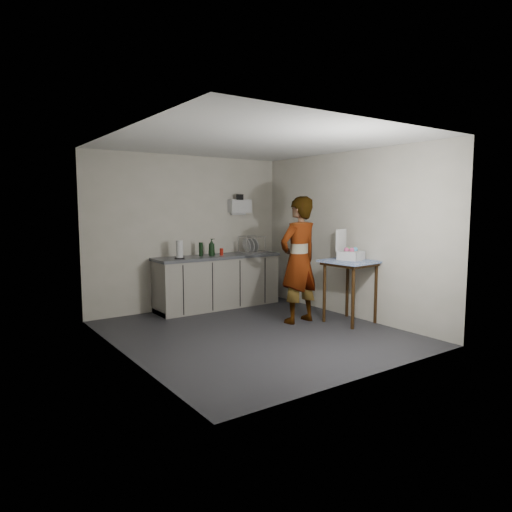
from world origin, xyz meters
TOP-DOWN VIEW (x-y plane):
  - ground at (0.00, 0.00)m, footprint 4.00×4.00m
  - wall_back at (0.00, 1.99)m, footprint 3.60×0.02m
  - wall_right at (1.79, 0.00)m, footprint 0.02×4.00m
  - wall_left at (-1.79, 0.00)m, footprint 0.02×4.00m
  - ceiling at (0.00, 0.00)m, footprint 3.60×4.00m
  - kitchen_counter at (0.40, 1.70)m, footprint 2.24×0.62m
  - wall_shelf at (1.00, 1.92)m, footprint 0.42×0.18m
  - side_table at (1.50, -0.35)m, footprint 0.79×0.79m
  - standing_man at (0.88, 0.12)m, footprint 0.73×0.51m
  - soap_bottle at (0.26, 1.66)m, footprint 0.16×0.16m
  - soda_can at (0.46, 1.67)m, footprint 0.06×0.06m
  - dark_bottle at (0.10, 1.75)m, footprint 0.07×0.07m
  - paper_towel at (-0.35, 1.62)m, footprint 0.16×0.16m
  - dish_rack at (1.10, 1.70)m, footprint 0.44×0.33m
  - bakery_box at (1.52, -0.30)m, footprint 0.41×0.42m

SIDE VIEW (x-z plane):
  - ground at x=0.00m, z-range 0.00..0.00m
  - kitchen_counter at x=0.40m, z-range -0.03..0.88m
  - side_table at x=1.50m, z-range 0.35..1.30m
  - standing_man at x=0.88m, z-range 0.00..1.90m
  - soda_can at x=0.46m, z-range 0.91..1.03m
  - dish_rack at x=1.10m, z-range 0.83..1.13m
  - dark_bottle at x=0.10m, z-range 0.91..1.14m
  - paper_towel at x=-0.35m, z-range 0.90..1.20m
  - bakery_box at x=1.52m, z-range 0.82..1.28m
  - soap_bottle at x=0.26m, z-range 0.91..1.20m
  - wall_back at x=0.00m, z-range 0.00..2.60m
  - wall_right at x=1.79m, z-range 0.00..2.60m
  - wall_left at x=-1.79m, z-range 0.00..2.60m
  - wall_shelf at x=1.00m, z-range 1.56..1.93m
  - ceiling at x=0.00m, z-range 2.59..2.60m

